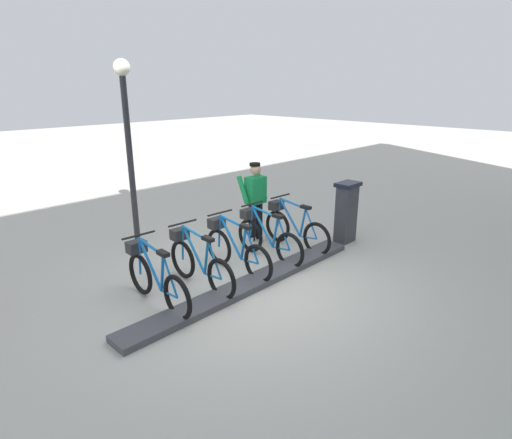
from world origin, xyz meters
TOP-DOWN VIEW (x-y plane):
  - ground_plane at (0.00, 0.00)m, footprint 60.00×60.00m
  - dock_rail_base at (0.00, 0.00)m, footprint 0.44×4.87m
  - payment_kiosk at (0.05, -2.84)m, footprint 0.36×0.52m
  - bike_docked_0 at (0.62, -1.84)m, footprint 1.72×0.54m
  - bike_docked_1 at (0.62, -1.02)m, footprint 1.72×0.54m
  - bike_docked_2 at (0.62, -0.21)m, footprint 1.72×0.54m
  - bike_docked_3 at (0.62, 0.60)m, footprint 1.72×0.54m
  - bike_docked_4 at (0.62, 1.42)m, footprint 1.72×0.54m
  - worker_near_rack at (1.47, -1.59)m, footprint 0.48×0.63m
  - lamp_post at (3.15, 0.25)m, footprint 0.32×0.32m

SIDE VIEW (x-z plane):
  - ground_plane at x=0.00m, z-range 0.00..0.00m
  - dock_rail_base at x=0.00m, z-range 0.00..0.10m
  - bike_docked_0 at x=0.62m, z-range -0.08..0.94m
  - bike_docked_1 at x=0.62m, z-range -0.08..0.94m
  - bike_docked_2 at x=0.62m, z-range -0.08..0.94m
  - bike_docked_3 at x=0.62m, z-range -0.08..0.94m
  - bike_docked_4 at x=0.62m, z-range -0.08..0.94m
  - payment_kiosk at x=0.05m, z-range 0.03..1.31m
  - worker_near_rack at x=1.47m, z-range 0.08..1.74m
  - lamp_post at x=3.15m, z-range 0.59..4.23m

